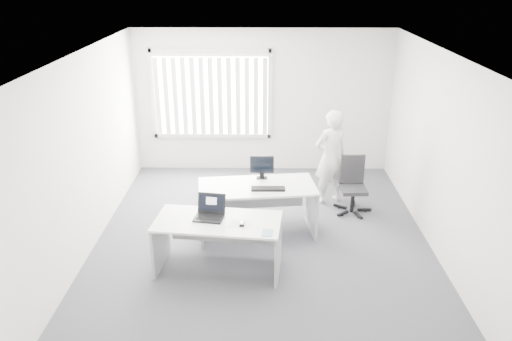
{
  "coord_description": "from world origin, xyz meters",
  "views": [
    {
      "loc": [
        -0.0,
        -6.51,
        3.87
      ],
      "look_at": [
        -0.09,
        0.15,
        1.12
      ],
      "focal_mm": 35.0,
      "sensor_mm": 36.0,
      "label": 1
    }
  ],
  "objects_px": {
    "office_chair": "(352,195)",
    "person": "(331,157)",
    "desk_far": "(257,199)",
    "monitor": "(262,167)",
    "laptop": "(208,209)",
    "desk_near": "(218,234)"
  },
  "relations": [
    {
      "from": "laptop",
      "to": "office_chair",
      "type": "bearing_deg",
      "value": 47.86
    },
    {
      "from": "office_chair",
      "to": "person",
      "type": "distance_m",
      "value": 0.74
    },
    {
      "from": "desk_far",
      "to": "office_chair",
      "type": "xyz_separation_m",
      "value": [
        1.59,
        0.77,
        -0.28
      ]
    },
    {
      "from": "person",
      "to": "laptop",
      "type": "relative_size",
      "value": 4.4
    },
    {
      "from": "office_chair",
      "to": "laptop",
      "type": "bearing_deg",
      "value": -143.69
    },
    {
      "from": "laptop",
      "to": "desk_near",
      "type": "bearing_deg",
      "value": -9.13
    },
    {
      "from": "person",
      "to": "laptop",
      "type": "distance_m",
      "value": 2.83
    },
    {
      "from": "desk_far",
      "to": "person",
      "type": "distance_m",
      "value": 1.7
    },
    {
      "from": "desk_near",
      "to": "laptop",
      "type": "xyz_separation_m",
      "value": [
        -0.12,
        0.04,
        0.36
      ]
    },
    {
      "from": "desk_far",
      "to": "person",
      "type": "relative_size",
      "value": 1.1
    },
    {
      "from": "desk_near",
      "to": "desk_far",
      "type": "bearing_deg",
      "value": 70.27
    },
    {
      "from": "office_chair",
      "to": "person",
      "type": "height_order",
      "value": "person"
    },
    {
      "from": "desk_far",
      "to": "monitor",
      "type": "height_order",
      "value": "monitor"
    },
    {
      "from": "desk_near",
      "to": "office_chair",
      "type": "height_order",
      "value": "office_chair"
    },
    {
      "from": "office_chair",
      "to": "person",
      "type": "bearing_deg",
      "value": 132.03
    },
    {
      "from": "desk_near",
      "to": "person",
      "type": "distance_m",
      "value": 2.8
    },
    {
      "from": "desk_near",
      "to": "person",
      "type": "xyz_separation_m",
      "value": [
        1.75,
        2.16,
        0.29
      ]
    },
    {
      "from": "person",
      "to": "laptop",
      "type": "xyz_separation_m",
      "value": [
        -1.88,
        -2.12,
        0.07
      ]
    },
    {
      "from": "desk_near",
      "to": "laptop",
      "type": "height_order",
      "value": "laptop"
    },
    {
      "from": "laptop",
      "to": "monitor",
      "type": "relative_size",
      "value": 1.03
    },
    {
      "from": "person",
      "to": "monitor",
      "type": "bearing_deg",
      "value": 12.28
    },
    {
      "from": "monitor",
      "to": "laptop",
      "type": "bearing_deg",
      "value": -118.39
    }
  ]
}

